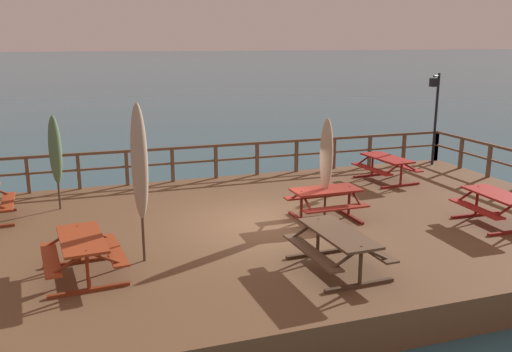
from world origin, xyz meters
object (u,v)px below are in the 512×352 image
object	(u,v)px
picnic_table_front_right	(326,198)
picnic_table_mid_right	(387,164)
patio_umbrella_tall_mid_right	(139,163)
picnic_table_mid_centre	(82,248)
patio_umbrella_tall_back_left	(326,156)
picnic_table_front_left	(338,242)
patio_umbrella_short_mid	(55,150)
picnic_table_back_left	(496,202)
lamp_post_hooked	(435,106)

from	to	relation	value
picnic_table_front_right	picnic_table_mid_right	world-z (taller)	same
picnic_table_front_right	patio_umbrella_tall_mid_right	bearing A→B (deg)	-165.01
picnic_table_mid_right	picnic_table_mid_centre	world-z (taller)	same
patio_umbrella_tall_mid_right	patio_umbrella_tall_back_left	bearing A→B (deg)	15.69
picnic_table_front_right	picnic_table_front_left	bearing A→B (deg)	-111.52
patio_umbrella_short_mid	patio_umbrella_tall_mid_right	bearing A→B (deg)	-68.77
picnic_table_back_left	patio_umbrella_tall_mid_right	bearing A→B (deg)	177.02
patio_umbrella_short_mid	picnic_table_front_left	bearing A→B (deg)	-48.95
picnic_table_front_left	patio_umbrella_short_mid	world-z (taller)	patio_umbrella_short_mid
patio_umbrella_short_mid	picnic_table_back_left	bearing A→B (deg)	-25.15
picnic_table_mid_right	picnic_table_mid_centre	size ratio (longest dim) A/B	1.03
picnic_table_back_left	picnic_table_mid_right	world-z (taller)	same
patio_umbrella_tall_mid_right	patio_umbrella_short_mid	bearing A→B (deg)	111.23
picnic_table_mid_centre	patio_umbrella_short_mid	xyz separation A→B (m)	(-0.47, 4.60, 1.01)
picnic_table_mid_right	patio_umbrella_tall_mid_right	size ratio (longest dim) A/B	0.61
lamp_post_hooked	patio_umbrella_short_mid	bearing A→B (deg)	-174.25
picnic_table_mid_centre	patio_umbrella_tall_back_left	xyz separation A→B (m)	(5.73, 1.69, 1.03)
picnic_table_front_right	patio_umbrella_short_mid	size ratio (longest dim) A/B	0.68
patio_umbrella_short_mid	picnic_table_front_right	bearing A→B (deg)	-25.66
patio_umbrella_tall_back_left	picnic_table_front_right	bearing A→B (deg)	-102.97
picnic_table_front_right	picnic_table_front_left	world-z (taller)	same
picnic_table_mid_right	picnic_table_front_left	distance (m)	7.26
picnic_table_front_right	patio_umbrella_tall_mid_right	world-z (taller)	patio_umbrella_tall_mid_right
patio_umbrella_short_mid	lamp_post_hooked	size ratio (longest dim) A/B	0.77
picnic_table_back_left	patio_umbrella_tall_back_left	xyz separation A→B (m)	(-3.64, 1.71, 1.03)
picnic_table_front_right	patio_umbrella_tall_mid_right	size ratio (longest dim) A/B	0.53
picnic_table_front_right	picnic_table_mid_centre	distance (m)	5.94
picnic_table_front_left	patio_umbrella_tall_back_left	bearing A→B (deg)	68.66
picnic_table_back_left	picnic_table_front_right	size ratio (longest dim) A/B	1.02
picnic_table_front_left	lamp_post_hooked	bearing A→B (deg)	44.23
picnic_table_front_left	patio_umbrella_short_mid	size ratio (longest dim) A/B	0.83
lamp_post_hooked	picnic_table_front_left	bearing A→B (deg)	-135.77
picnic_table_mid_centre	patio_umbrella_short_mid	size ratio (longest dim) A/B	0.76
picnic_table_back_left	picnic_table_front_right	distance (m)	4.01
lamp_post_hooked	picnic_table_mid_centre	bearing A→B (deg)	-153.78
picnic_table_mid_centre	patio_umbrella_tall_mid_right	world-z (taller)	patio_umbrella_tall_mid_right
picnic_table_front_right	picnic_table_front_left	xyz separation A→B (m)	(-1.12, -2.85, 0.01)
picnic_table_mid_centre	patio_umbrella_tall_mid_right	xyz separation A→B (m)	(1.16, 0.40, 1.45)
patio_umbrella_short_mid	patio_umbrella_tall_back_left	size ratio (longest dim) A/B	0.99
picnic_table_mid_right	patio_umbrella_tall_mid_right	distance (m)	9.07
picnic_table_mid_centre	patio_umbrella_short_mid	bearing A→B (deg)	95.87
picnic_table_back_left	patio_umbrella_tall_mid_right	size ratio (longest dim) A/B	0.54
picnic_table_front_right	patio_umbrella_tall_mid_right	distance (m)	4.94
picnic_table_back_left	picnic_table_mid_centre	xyz separation A→B (m)	(-9.38, 0.03, 0.00)
picnic_table_mid_right	picnic_table_front_left	xyz separation A→B (m)	(-4.56, -5.64, 0.01)
patio_umbrella_tall_back_left	picnic_table_mid_right	bearing A→B (deg)	38.55
picnic_table_front_right	lamp_post_hooked	world-z (taller)	lamp_post_hooked
picnic_table_mid_right	picnic_table_mid_centre	xyz separation A→B (m)	(-9.16, -4.42, -0.00)
picnic_table_front_left	patio_umbrella_tall_mid_right	bearing A→B (deg)	154.71
picnic_table_back_left	picnic_table_mid_centre	distance (m)	9.38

